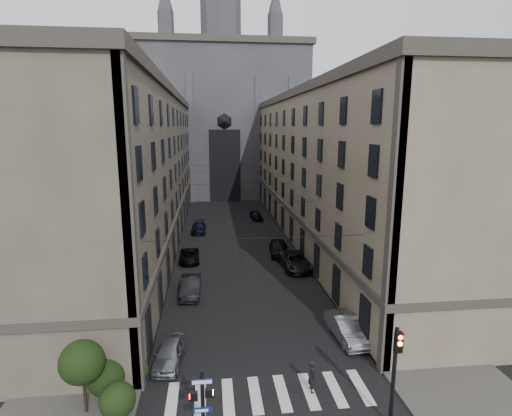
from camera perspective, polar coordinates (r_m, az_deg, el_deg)
name	(u,v)px	position (r m, az deg, el deg)	size (l,w,h in m)	color
sidewalk_left	(152,242)	(52.83, -14.61, -4.67)	(7.00, 80.00, 0.15)	#383533
sidewalk_right	(313,237)	(53.99, 8.09, -4.06)	(7.00, 80.00, 0.15)	#383533
zebra_crossing	(269,394)	(24.25, 1.85, -24.99)	(11.00, 3.20, 0.01)	beige
building_left	(124,170)	(51.62, -18.37, 5.24)	(13.60, 60.60, 18.85)	#484137
building_right	(337,167)	(53.13, 11.46, 5.76)	(13.60, 60.60, 18.85)	brown
gothic_tower	(222,111)	(89.36, -4.84, 13.58)	(35.00, 23.00, 58.00)	#2D2D33
pedestrian_signal_left	(202,405)	(19.89, -7.66, -26.08)	(1.02, 0.38, 4.00)	black
traffic_light_right	(395,366)	(21.43, 19.27, -20.50)	(0.34, 0.50, 5.20)	black
shrub_cluster	(102,376)	(23.76, -21.08, -21.43)	(3.90, 4.40, 3.90)	black
tram_wires	(234,185)	(50.51, -3.19, 3.28)	(14.00, 60.00, 0.43)	black
car_left_near	(169,353)	(26.84, -12.26, -19.55)	(1.64, 4.07, 1.39)	slate
car_left_midnear	(191,287)	(35.90, -9.31, -11.02)	(1.65, 4.73, 1.56)	black
car_left_midfar	(189,256)	(44.44, -9.49, -6.77)	(2.11, 4.57, 1.27)	black
car_left_far	(199,228)	(56.22, -8.17, -2.80)	(1.91, 4.69, 1.36)	black
car_right_near	(347,328)	(29.45, 12.83, -16.41)	(1.65, 4.74, 1.56)	gray
car_right_midnear	(295,261)	(41.94, 5.56, -7.52)	(2.68, 5.82, 1.62)	black
car_right_midfar	(279,248)	(46.27, 3.30, -5.74)	(2.09, 5.15, 1.49)	black
car_right_far	(256,215)	(63.44, 0.03, -1.03)	(1.64, 4.09, 1.39)	black
pedestrian	(312,376)	(24.09, 8.03, -22.65)	(0.69, 0.45, 1.88)	black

